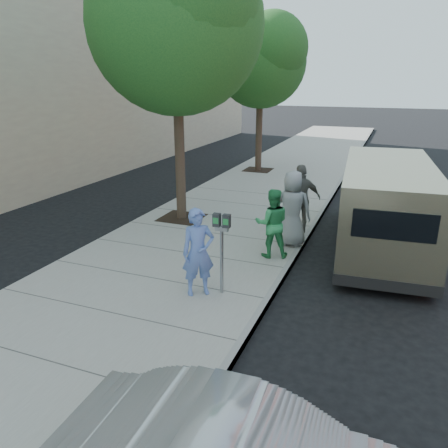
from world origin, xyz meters
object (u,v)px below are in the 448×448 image
at_px(person_gray_shirt, 292,209).
at_px(tree_far, 262,57).
at_px(tree_near, 177,18).
at_px(person_officer, 198,252).
at_px(parking_meter, 222,237).
at_px(van, 385,205).
at_px(person_striped_polo, 301,199).
at_px(person_green_shirt, 272,223).

bearing_deg(person_gray_shirt, tree_far, -79.28).
bearing_deg(tree_near, person_officer, -59.85).
bearing_deg(person_officer, parking_meter, -10.87).
height_order(tree_near, van, tree_near).
height_order(person_officer, person_striped_polo, person_striped_polo).
xyz_separation_m(tree_far, person_green_shirt, (3.20, -9.46, -3.93)).
distance_m(tree_near, van, 7.08).
distance_m(person_officer, person_green_shirt, 2.43).
distance_m(tree_near, tree_far, 7.63).
relative_size(tree_near, parking_meter, 4.75).
bearing_deg(person_gray_shirt, person_officer, 60.73).
height_order(parking_meter, person_green_shirt, person_green_shirt).
relative_size(parking_meter, van, 0.26).
xyz_separation_m(person_officer, person_green_shirt, (0.78, 2.30, -0.04)).
distance_m(person_officer, person_striped_polo, 4.32).
bearing_deg(person_green_shirt, person_striped_polo, -118.27).
bearing_deg(parking_meter, person_officer, -156.74).
xyz_separation_m(tree_near, tree_far, (-0.00, 7.60, -0.66)).
relative_size(person_green_shirt, person_gray_shirt, 0.86).
bearing_deg(person_officer, tree_near, 84.22).
bearing_deg(person_striped_polo, person_gray_shirt, 58.16).
bearing_deg(person_officer, person_gray_shirt, 36.01).
height_order(tree_far, person_officer, tree_far).
relative_size(van, person_officer, 3.54).
relative_size(person_green_shirt, person_striped_polo, 0.88).
relative_size(tree_near, person_green_shirt, 4.71).
bearing_deg(tree_near, van, -1.31).
xyz_separation_m(tree_near, person_gray_shirt, (3.45, -0.98, -4.47)).
xyz_separation_m(parking_meter, person_officer, (-0.40, -0.19, -0.30)).
bearing_deg(person_striped_polo, person_officer, 44.26).
distance_m(parking_meter, person_striped_polo, 4.06).
distance_m(tree_far, person_gray_shirt, 10.00).
xyz_separation_m(tree_near, person_striped_polo, (3.45, 0.03, -4.48)).
height_order(person_green_shirt, person_striped_polo, person_striped_polo).
distance_m(person_green_shirt, person_gray_shirt, 0.93).
xyz_separation_m(van, person_gray_shirt, (-2.09, -0.85, -0.07)).
bearing_deg(person_striped_polo, parking_meter, 49.09).
relative_size(tree_far, person_green_shirt, 4.06).
distance_m(tree_near, person_green_shirt, 5.90).
bearing_deg(person_gray_shirt, person_striped_polo, -101.21).
bearing_deg(van, person_officer, -132.19).
distance_m(person_gray_shirt, person_striped_polo, 1.01).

